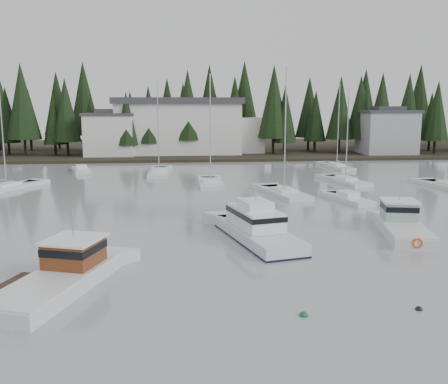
{
  "coord_description": "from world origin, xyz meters",
  "views": [
    {
      "loc": [
        -5.3,
        -17.47,
        9.97
      ],
      "look_at": [
        -1.3,
        25.13,
        2.5
      ],
      "focal_mm": 40.0,
      "sensor_mm": 36.0,
      "label": 1
    }
  ],
  "objects_px": {
    "sailboat_10": "(345,182)",
    "harbor_inn": "(189,127)",
    "lobster_boat_teal": "(402,227)",
    "runabout_3": "(81,171)",
    "sailboat_4": "(337,168)",
    "house_east_a": "(387,131)",
    "sailboat_6": "(284,194)",
    "sailboat_1": "(159,173)",
    "cabin_cruiser_center": "(257,231)",
    "sailboat_7": "(210,185)",
    "runabout_1": "(348,200)",
    "sailboat_9": "(7,189)",
    "lobster_boat_brown": "(60,279)",
    "house_west": "(110,134)"
  },
  "relations": [
    {
      "from": "sailboat_6",
      "to": "sailboat_1",
      "type": "bearing_deg",
      "value": 24.57
    },
    {
      "from": "house_west",
      "to": "sailboat_10",
      "type": "relative_size",
      "value": 0.75
    },
    {
      "from": "runabout_1",
      "to": "sailboat_4",
      "type": "bearing_deg",
      "value": -29.75
    },
    {
      "from": "house_east_a",
      "to": "sailboat_4",
      "type": "xyz_separation_m",
      "value": [
        -15.86,
        -18.07,
        -4.82
      ]
    },
    {
      "from": "sailboat_1",
      "to": "sailboat_4",
      "type": "relative_size",
      "value": 1.01
    },
    {
      "from": "sailboat_9",
      "to": "cabin_cruiser_center",
      "type": "bearing_deg",
      "value": -105.26
    },
    {
      "from": "harbor_inn",
      "to": "sailboat_1",
      "type": "xyz_separation_m",
      "value": [
        -5.06,
        -26.63,
        -5.71
      ]
    },
    {
      "from": "cabin_cruiser_center",
      "to": "sailboat_7",
      "type": "height_order",
      "value": "sailboat_7"
    },
    {
      "from": "sailboat_4",
      "to": "house_east_a",
      "type": "bearing_deg",
      "value": -46.56
    },
    {
      "from": "lobster_boat_teal",
      "to": "sailboat_4",
      "type": "height_order",
      "value": "sailboat_4"
    },
    {
      "from": "harbor_inn",
      "to": "sailboat_1",
      "type": "relative_size",
      "value": 2.11
    },
    {
      "from": "lobster_boat_teal",
      "to": "sailboat_6",
      "type": "relative_size",
      "value": 0.62
    },
    {
      "from": "lobster_boat_teal",
      "to": "sailboat_10",
      "type": "height_order",
      "value": "sailboat_10"
    },
    {
      "from": "house_west",
      "to": "sailboat_6",
      "type": "height_order",
      "value": "sailboat_6"
    },
    {
      "from": "sailboat_6",
      "to": "runabout_1",
      "type": "relative_size",
      "value": 2.01
    },
    {
      "from": "sailboat_4",
      "to": "sailboat_7",
      "type": "distance_m",
      "value": 26.32
    },
    {
      "from": "sailboat_6",
      "to": "house_west",
      "type": "bearing_deg",
      "value": 17.11
    },
    {
      "from": "sailboat_6",
      "to": "runabout_1",
      "type": "xyz_separation_m",
      "value": [
        5.93,
        -4.26,
        0.05
      ]
    },
    {
      "from": "harbor_inn",
      "to": "sailboat_9",
      "type": "bearing_deg",
      "value": -120.5
    },
    {
      "from": "runabout_1",
      "to": "runabout_3",
      "type": "distance_m",
      "value": 42.05
    },
    {
      "from": "lobster_boat_teal",
      "to": "runabout_3",
      "type": "distance_m",
      "value": 51.55
    },
    {
      "from": "sailboat_10",
      "to": "cabin_cruiser_center",
      "type": "bearing_deg",
      "value": 135.52
    },
    {
      "from": "house_west",
      "to": "runabout_1",
      "type": "height_order",
      "value": "house_west"
    },
    {
      "from": "lobster_boat_brown",
      "to": "sailboat_4",
      "type": "xyz_separation_m",
      "value": [
        32.0,
        50.48,
        -0.46
      ]
    },
    {
      "from": "house_west",
      "to": "house_east_a",
      "type": "height_order",
      "value": "house_east_a"
    },
    {
      "from": "sailboat_6",
      "to": "runabout_1",
      "type": "height_order",
      "value": "sailboat_6"
    },
    {
      "from": "lobster_boat_teal",
      "to": "sailboat_1",
      "type": "bearing_deg",
      "value": 40.95
    },
    {
      "from": "sailboat_10",
      "to": "harbor_inn",
      "type": "bearing_deg",
      "value": 13.89
    },
    {
      "from": "sailboat_4",
      "to": "sailboat_10",
      "type": "bearing_deg",
      "value": 160.85
    },
    {
      "from": "cabin_cruiser_center",
      "to": "sailboat_4",
      "type": "height_order",
      "value": "sailboat_4"
    },
    {
      "from": "house_west",
      "to": "cabin_cruiser_center",
      "type": "distance_m",
      "value": 63.47
    },
    {
      "from": "lobster_boat_teal",
      "to": "sailboat_1",
      "type": "relative_size",
      "value": 0.65
    },
    {
      "from": "house_west",
      "to": "runabout_3",
      "type": "distance_m",
      "value": 20.21
    },
    {
      "from": "lobster_boat_teal",
      "to": "sailboat_6",
      "type": "height_order",
      "value": "sailboat_6"
    },
    {
      "from": "lobster_boat_teal",
      "to": "sailboat_1",
      "type": "height_order",
      "value": "sailboat_1"
    },
    {
      "from": "sailboat_4",
      "to": "sailboat_9",
      "type": "relative_size",
      "value": 1.05
    },
    {
      "from": "harbor_inn",
      "to": "cabin_cruiser_center",
      "type": "relative_size",
      "value": 2.66
    },
    {
      "from": "cabin_cruiser_center",
      "to": "runabout_3",
      "type": "relative_size",
      "value": 1.84
    },
    {
      "from": "sailboat_6",
      "to": "lobster_boat_brown",
      "type": "bearing_deg",
      "value": 132.95
    },
    {
      "from": "house_west",
      "to": "lobster_boat_teal",
      "type": "bearing_deg",
      "value": -63.38
    },
    {
      "from": "sailboat_9",
      "to": "house_east_a",
      "type": "bearing_deg",
      "value": -32.37
    },
    {
      "from": "cabin_cruiser_center",
      "to": "sailboat_6",
      "type": "distance_m",
      "value": 19.37
    },
    {
      "from": "house_west",
      "to": "sailboat_6",
      "type": "distance_m",
      "value": 49.02
    },
    {
      "from": "cabin_cruiser_center",
      "to": "sailboat_7",
      "type": "distance_m",
      "value": 26.17
    },
    {
      "from": "sailboat_6",
      "to": "sailboat_9",
      "type": "relative_size",
      "value": 1.11
    },
    {
      "from": "house_east_a",
      "to": "runabout_1",
      "type": "xyz_separation_m",
      "value": [
        -23.5,
        -45.43,
        -4.77
      ]
    },
    {
      "from": "runabout_3",
      "to": "harbor_inn",
      "type": "bearing_deg",
      "value": -53.27
    },
    {
      "from": "house_east_a",
      "to": "sailboat_1",
      "type": "relative_size",
      "value": 0.76
    },
    {
      "from": "house_west",
      "to": "runabout_3",
      "type": "height_order",
      "value": "house_west"
    },
    {
      "from": "lobster_boat_brown",
      "to": "runabout_1",
      "type": "distance_m",
      "value": 33.59
    }
  ]
}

